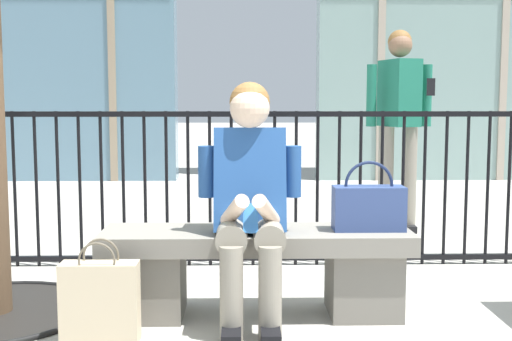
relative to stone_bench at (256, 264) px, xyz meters
The scene contains 7 objects.
ground_plane 0.27m from the stone_bench, ahead, with size 60.00×60.00×0.00m, color #B2ADA3.
stone_bench is the anchor object (origin of this frame).
seated_person_with_phone 0.40m from the stone_bench, 105.06° to the right, with size 0.52×0.66×1.21m.
handbag_on_bench 0.65m from the stone_bench, ahead, with size 0.37×0.15×0.36m.
shopping_bag 0.83m from the stone_bench, 151.62° to the right, with size 0.36×0.13×0.48m.
bystander_at_railing 2.65m from the stone_bench, 60.46° to the left, with size 0.55×0.43×1.71m.
plaza_railing 1.08m from the stone_bench, 90.00° to the left, with size 7.58×0.04×1.05m.
Camera 1 is at (-0.07, -3.37, 1.12)m, focal length 46.33 mm.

